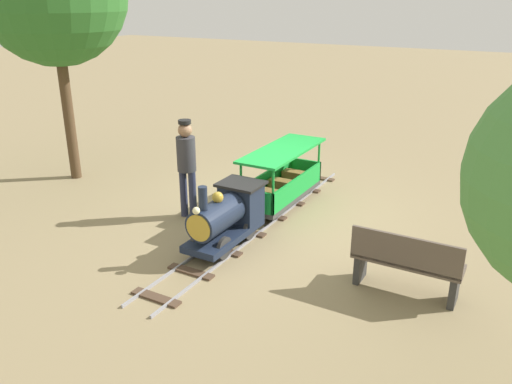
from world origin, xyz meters
TOP-DOWN VIEW (x-y plane):
  - ground_plane at (0.00, 0.00)m, footprint 60.00×60.00m
  - track at (0.00, 0.41)m, footprint 0.67×5.70m
  - locomotive at (0.00, 1.29)m, footprint 0.63×1.44m
  - passenger_car at (0.00, -0.49)m, footprint 0.73×2.00m
  - conductor_person at (1.11, 0.71)m, footprint 0.30×0.30m
  - park_bench at (-2.56, 1.33)m, footprint 1.30×0.40m

SIDE VIEW (x-z plane):
  - ground_plane at x=0.00m, z-range 0.00..0.00m
  - track at x=0.00m, z-range 0.00..0.04m
  - park_bench at x=-2.56m, z-range 0.01..0.83m
  - passenger_car at x=0.00m, z-range -0.06..0.91m
  - locomotive at x=0.00m, z-range -0.04..1.02m
  - conductor_person at x=1.11m, z-range 0.15..1.77m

